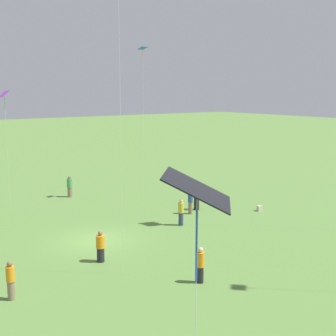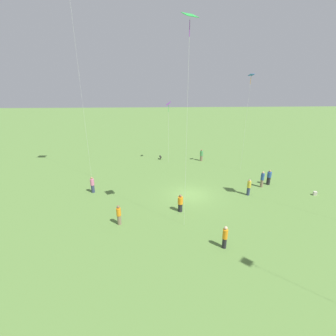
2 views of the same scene
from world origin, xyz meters
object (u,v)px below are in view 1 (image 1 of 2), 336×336
at_px(person_1, 11,281).
at_px(person_3, 190,201).
at_px(person_0, 70,187).
at_px(picnic_bag_0, 259,208).
at_px(kite_7, 197,198).
at_px(person_8, 200,265).
at_px(person_7, 100,247).
at_px(kite_5, 4,99).
at_px(person_9, 197,198).
at_px(person_2, 181,212).
at_px(kite_1, 143,61).

bearing_deg(person_1, person_3, 171.15).
xyz_separation_m(person_0, person_1, (10.35, 16.74, -0.02)).
bearing_deg(person_1, picnic_bag_0, 159.57).
bearing_deg(person_0, picnic_bag_0, -29.13).
xyz_separation_m(kite_7, picnic_bag_0, (-20.72, -17.53, -6.99)).
xyz_separation_m(person_3, person_8, (7.39, 9.91, -0.07)).
relative_size(person_3, kite_7, 0.25).
height_order(person_0, person_3, person_3).
height_order(person_7, kite_5, kite_5).
height_order(person_7, person_9, person_9).
xyz_separation_m(person_7, person_9, (-11.00, -5.37, 0.06)).
bearing_deg(person_2, kite_5, -123.63).
xyz_separation_m(person_0, picnic_bag_0, (-9.48, 12.69, -0.69)).
bearing_deg(kite_1, person_2, 108.55).
relative_size(person_3, person_7, 1.12).
xyz_separation_m(person_1, person_8, (-7.75, 3.44, 0.00)).
relative_size(person_1, person_8, 1.00).
distance_m(person_2, person_8, 9.46).
bearing_deg(person_8, person_9, -119.98).
distance_m(person_3, person_8, 12.36).
relative_size(person_3, person_9, 1.05).
bearing_deg(kite_7, kite_1, 56.17).
bearing_deg(kite_7, person_7, 65.71).
bearing_deg(person_8, picnic_bag_0, -139.29).
bearing_deg(picnic_bag_0, kite_7, 40.25).
bearing_deg(person_9, kite_1, 63.38).
distance_m(person_1, kite_1, 22.03).
bearing_deg(person_9, person_8, -169.14).
bearing_deg(kite_5, person_1, 23.33).
distance_m(person_3, kite_1, 11.88).
height_order(person_0, person_7, person_0).
height_order(person_1, person_7, person_1).
height_order(person_8, kite_5, kite_5).
xyz_separation_m(person_1, person_2, (-12.79, -4.56, 0.03)).
xyz_separation_m(person_1, kite_5, (-5.21, -16.39, 7.40)).
bearing_deg(person_2, person_9, 150.07).
xyz_separation_m(person_9, kite_7, (17.15, 20.60, 6.32)).
height_order(person_3, kite_5, kite_5).
xyz_separation_m(person_3, person_7, (9.88, 4.73, -0.13)).
bearing_deg(person_0, kite_1, -19.09).
distance_m(person_3, kite_5, 15.84).
relative_size(person_1, kite_7, 0.23).
distance_m(person_8, person_9, 13.56).
height_order(kite_5, picnic_bag_0, kite_5).
relative_size(person_2, person_9, 1.01).
xyz_separation_m(person_2, picnic_bag_0, (-7.03, 0.51, -0.70)).
bearing_deg(kite_7, picnic_bag_0, 37.95).
height_order(kite_5, kite_7, kite_5).
relative_size(person_3, kite_1, 0.15).
relative_size(person_8, kite_1, 0.14).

